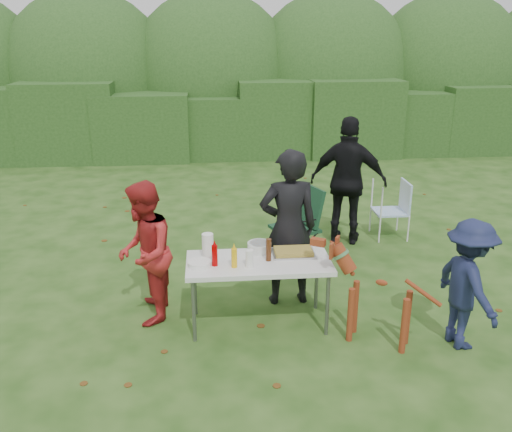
{
  "coord_description": "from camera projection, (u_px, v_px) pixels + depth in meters",
  "views": [
    {
      "loc": [
        -0.19,
        -5.26,
        3.03
      ],
      "look_at": [
        0.34,
        0.53,
        1.0
      ],
      "focal_mm": 38.0,
      "sensor_mm": 36.0,
      "label": 1
    }
  ],
  "objects": [
    {
      "name": "plate_stack",
      "position": [
        199.0,
        264.0,
        5.49
      ],
      "size": [
        0.24,
        0.24,
        0.05
      ],
      "primitive_type": "cylinder",
      "color": "white",
      "rests_on": "folding_table"
    },
    {
      "name": "food_tray",
      "position": [
        293.0,
        253.0,
        5.77
      ],
      "size": [
        0.45,
        0.3,
        0.02
      ],
      "primitive_type": "cube",
      "color": "#B7B7BA",
      "rests_on": "folding_table"
    },
    {
      "name": "pasta_bowl",
      "position": [
        259.0,
        247.0,
        5.83
      ],
      "size": [
        0.26,
        0.26,
        0.1
      ],
      "primitive_type": "cylinder",
      "color": "silver",
      "rests_on": "folding_table"
    },
    {
      "name": "child",
      "position": [
        468.0,
        285.0,
        5.27
      ],
      "size": [
        0.63,
        0.93,
        1.33
      ],
      "primitive_type": "imported",
      "rotation": [
        0.0,
        0.0,
        1.74
      ],
      "color": "#191F42",
      "rests_on": "ground"
    },
    {
      "name": "dog",
      "position": [
        380.0,
        297.0,
        5.36
      ],
      "size": [
        1.13,
        0.89,
        1.01
      ],
      "primitive_type": null,
      "rotation": [
        0.0,
        0.0,
        2.63
      ],
      "color": "maroon",
      "rests_on": "ground"
    },
    {
      "name": "person_black_puffy",
      "position": [
        348.0,
        181.0,
        7.79
      ],
      "size": [
        1.18,
        0.81,
        1.87
      ],
      "primitive_type": "imported",
      "rotation": [
        0.0,
        0.0,
        2.79
      ],
      "color": "black",
      "rests_on": "ground"
    },
    {
      "name": "mustard_bottle",
      "position": [
        234.0,
        258.0,
        5.43
      ],
      "size": [
        0.06,
        0.06,
        0.2
      ],
      "primitive_type": "cylinder",
      "color": "#EAB211",
      "rests_on": "folding_table"
    },
    {
      "name": "camping_chair",
      "position": [
        295.0,
        224.0,
        7.33
      ],
      "size": [
        0.82,
        0.82,
        1.02
      ],
      "primitive_type": null,
      "rotation": [
        0.0,
        0.0,
        3.5
      ],
      "color": "#163C25",
      "rests_on": "ground"
    },
    {
      "name": "focaccia_bread",
      "position": [
        293.0,
        251.0,
        5.76
      ],
      "size": [
        0.4,
        0.26,
        0.04
      ],
      "primitive_type": "cube",
      "color": "olive",
      "rests_on": "food_tray"
    },
    {
      "name": "beer_bottle",
      "position": [
        269.0,
        250.0,
        5.58
      ],
      "size": [
        0.06,
        0.06,
        0.24
      ],
      "primitive_type": "cylinder",
      "color": "#47230F",
      "rests_on": "folding_table"
    },
    {
      "name": "lawn_chair",
      "position": [
        390.0,
        209.0,
        8.16
      ],
      "size": [
        0.53,
        0.53,
        0.87
      ],
      "primitive_type": null,
      "rotation": [
        0.0,
        0.0,
        3.12
      ],
      "color": "#609CE1",
      "rests_on": "ground"
    },
    {
      "name": "ketchup_bottle",
      "position": [
        215.0,
        256.0,
        5.47
      ],
      "size": [
        0.06,
        0.06,
        0.22
      ],
      "primitive_type": "cylinder",
      "color": "#A30001",
      "rests_on": "folding_table"
    },
    {
      "name": "cup_stack",
      "position": [
        250.0,
        259.0,
        5.45
      ],
      "size": [
        0.08,
        0.08,
        0.18
      ],
      "primitive_type": "cylinder",
      "color": "white",
      "rests_on": "folding_table"
    },
    {
      "name": "hedge_row",
      "position": [
        214.0,
        122.0,
        13.2
      ],
      "size": [
        22.0,
        1.4,
        1.7
      ],
      "primitive_type": "cube",
      "color": "#23471C",
      "rests_on": "ground"
    },
    {
      "name": "folding_table",
      "position": [
        259.0,
        266.0,
        5.63
      ],
      "size": [
        1.5,
        0.7,
        0.74
      ],
      "color": "silver",
      "rests_on": "ground"
    },
    {
      "name": "paper_towel_roll",
      "position": [
        208.0,
        246.0,
        5.67
      ],
      "size": [
        0.12,
        0.12,
        0.26
      ],
      "primitive_type": "cylinder",
      "color": "white",
      "rests_on": "folding_table"
    },
    {
      "name": "person_cook",
      "position": [
        288.0,
        228.0,
        6.05
      ],
      "size": [
        0.69,
        0.48,
        1.81
      ],
      "primitive_type": "imported",
      "rotation": [
        0.0,
        0.0,
        3.21
      ],
      "color": "black",
      "rests_on": "ground"
    },
    {
      "name": "shrub_backdrop",
      "position": [
        212.0,
        84.0,
        14.46
      ],
      "size": [
        20.0,
        2.6,
        3.2
      ],
      "primitive_type": "ellipsoid",
      "color": "#3D6628",
      "rests_on": "ground"
    },
    {
      "name": "person_red_jacket",
      "position": [
        145.0,
        253.0,
        5.72
      ],
      "size": [
        0.59,
        0.75,
        1.55
      ],
      "primitive_type": "imported",
      "rotation": [
        0.0,
        0.0,
        -1.57
      ],
      "color": "#AD2223",
      "rests_on": "ground"
    },
    {
      "name": "ground",
      "position": [
        229.0,
        318.0,
        5.96
      ],
      "size": [
        80.0,
        80.0,
        0.0
      ],
      "primitive_type": "plane",
      "color": "#1E4211"
    }
  ]
}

